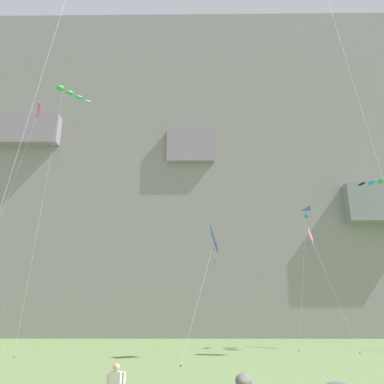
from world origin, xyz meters
name	(u,v)px	position (x,y,z in m)	size (l,w,h in m)	color
cliff_face	(192,181)	(0.01, 68.57, 29.97)	(180.00, 30.66, 59.96)	gray
boulder_foreground_left	(244,380)	(2.98, 11.27, 0.31)	(1.02, 1.60, 0.62)	slate
kite_delta_low_right	(302,218)	(12.14, 32.77, 13.04)	(2.55, 2.65, 13.42)	blue
kite_windsock_front_field	(69,93)	(-12.70, 28.75, 25.90)	(3.36, 5.98, 26.46)	green
kite_windsock_near_cliff	(382,181)	(21.38, 32.91, 17.18)	(3.62, 4.07, 17.71)	teal
kite_diamond_high_left	(214,240)	(2.35, 23.69, 8.89)	(2.78, 5.90, 10.19)	navy
kite_diamond_low_left	(312,239)	(13.17, 33.29, 10.87)	(2.20, 5.85, 12.14)	pink
kite_diamond_mid_center	(38,115)	(-19.14, 36.12, 27.44)	(3.71, 5.84, 29.27)	pink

